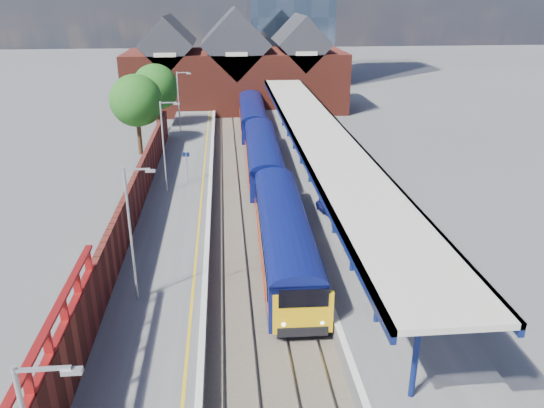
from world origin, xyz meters
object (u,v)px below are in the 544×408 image
(parked_car_red, at_px, (402,241))
(parked_car_dark, at_px, (391,242))
(platform_sign, at_px, (186,162))
(lamp_post_d, at_px, (180,101))
(parked_car_blue, at_px, (345,203))
(lamp_post_b, at_px, (133,227))
(lamp_post_c, at_px, (165,141))
(train, at_px, (257,132))
(parked_car_silver, at_px, (364,218))

(parked_car_red, xyz_separation_m, parked_car_dark, (-0.71, -0.09, 0.00))
(platform_sign, bearing_deg, parked_car_dark, -47.65)
(lamp_post_d, bearing_deg, parked_car_dark, -63.21)
(parked_car_red, relative_size, parked_car_blue, 0.96)
(lamp_post_b, bearing_deg, parked_car_dark, 15.65)
(platform_sign, bearing_deg, lamp_post_b, -94.33)
(lamp_post_c, bearing_deg, train, 60.09)
(lamp_post_d, relative_size, platform_sign, 2.80)
(platform_sign, distance_m, parked_car_silver, 16.04)
(lamp_post_c, distance_m, parked_car_dark, 18.88)
(lamp_post_d, bearing_deg, parked_car_red, -62.00)
(lamp_post_b, height_order, platform_sign, lamp_post_b)
(lamp_post_c, xyz_separation_m, parked_car_dark, (14.16, -12.04, -3.33))
(lamp_post_c, height_order, platform_sign, lamp_post_c)
(lamp_post_c, xyz_separation_m, platform_sign, (1.36, 2.00, -2.30))
(platform_sign, relative_size, parked_car_silver, 0.59)
(parked_car_blue, bearing_deg, lamp_post_d, 10.02)
(parked_car_red, height_order, parked_car_blue, parked_car_red)
(lamp_post_b, height_order, parked_car_blue, lamp_post_b)
(parked_car_silver, bearing_deg, parked_car_dark, 166.65)
(train, relative_size, lamp_post_d, 9.42)
(lamp_post_d, relative_size, parked_car_silver, 1.65)
(train, distance_m, parked_car_silver, 22.85)
(lamp_post_b, bearing_deg, parked_car_blue, 39.60)
(lamp_post_d, height_order, parked_car_blue, lamp_post_d)
(parked_car_blue, bearing_deg, parked_car_red, 175.68)
(lamp_post_b, xyz_separation_m, lamp_post_c, (0.00, 16.00, 0.00))
(parked_car_red, xyz_separation_m, parked_car_blue, (-1.99, 6.60, -0.10))
(lamp_post_c, relative_size, lamp_post_d, 1.00)
(parked_car_blue, bearing_deg, platform_sign, 36.38)
(platform_sign, bearing_deg, parked_car_red, -45.93)
(parked_car_dark, bearing_deg, platform_sign, 50.26)
(platform_sign, bearing_deg, parked_car_silver, -40.96)
(train, xyz_separation_m, platform_sign, (-6.49, -11.66, 0.57))
(lamp_post_d, xyz_separation_m, parked_car_silver, (13.45, -24.50, -3.29))
(train, relative_size, parked_car_silver, 15.58)
(train, relative_size, parked_car_dark, 14.43)
(platform_sign, height_order, parked_car_dark, platform_sign)
(lamp_post_d, distance_m, platform_sign, 14.25)
(parked_car_red, bearing_deg, lamp_post_b, 84.84)
(lamp_post_c, distance_m, parked_car_red, 19.36)
(lamp_post_b, height_order, parked_car_red, lamp_post_b)
(platform_sign, distance_m, parked_car_blue, 13.70)
(parked_car_red, distance_m, parked_car_dark, 0.71)
(parked_car_blue, bearing_deg, parked_car_silver, 169.35)
(train, distance_m, lamp_post_d, 8.69)
(lamp_post_b, distance_m, parked_car_silver, 15.75)
(lamp_post_d, distance_m, parked_car_dark, 31.58)
(lamp_post_b, distance_m, parked_car_dark, 15.07)
(train, distance_m, parked_car_dark, 26.46)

